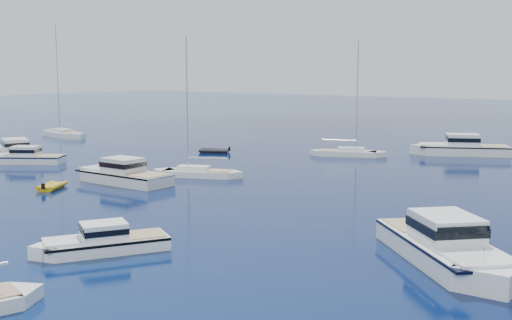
{
  "coord_description": "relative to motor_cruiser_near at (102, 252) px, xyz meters",
  "views": [
    {
      "loc": [
        29.31,
        -21.04,
        9.77
      ],
      "look_at": [
        -3.28,
        22.42,
        2.2
      ],
      "focal_mm": 45.42,
      "sensor_mm": 36.0,
      "label": 1
    }
  ],
  "objects": [
    {
      "name": "ground",
      "position": [
        -2.25,
        -1.12,
        0.0
      ],
      "size": [
        400.0,
        400.0,
        0.0
      ],
      "primitive_type": "plane",
      "color": "navy",
      "rests_on": "ground"
    },
    {
      "name": "motor_cruiser_near",
      "position": [
        0.0,
        0.0,
        0.0
      ],
      "size": [
        5.95,
        8.06,
        2.07
      ],
      "primitive_type": null,
      "rotation": [
        0.0,
        0.0,
        2.63
      ],
      "color": "white",
      "rests_on": "ground"
    },
    {
      "name": "motor_cruiser_right",
      "position": [
        15.67,
        9.27,
        0.0
      ],
      "size": [
        11.27,
        11.01,
        3.17
      ],
      "primitive_type": null,
      "rotation": [
        0.0,
        0.0,
        3.95
      ],
      "color": "white",
      "rests_on": "ground"
    },
    {
      "name": "motor_cruiser_left",
      "position": [
        -33.02,
        17.23,
        0.0
      ],
      "size": [
        8.94,
        7.23,
        2.34
      ],
      "primitive_type": null,
      "rotation": [
        0.0,
        0.0,
        2.16
      ],
      "color": "silver",
      "rests_on": "ground"
    },
    {
      "name": "motor_cruiser_centre",
      "position": [
        -15.78,
        15.37,
        0.0
      ],
      "size": [
        10.83,
        3.46,
        2.83
      ],
      "primitive_type": null,
      "rotation": [
        0.0,
        0.0,
        1.59
      ],
      "color": "silver",
      "rests_on": "ground"
    },
    {
      "name": "motor_cruiser_far_l",
      "position": [
        -37.34,
        18.91,
        0.0
      ],
      "size": [
        11.26,
        7.58,
        2.85
      ],
      "primitive_type": null,
      "rotation": [
        0.0,
        0.0,
        1.14
      ],
      "color": "white",
      "rests_on": "ground"
    },
    {
      "name": "motor_cruiser_distant",
      "position": [
        1.34,
        51.62,
        0.0
      ],
      "size": [
        12.24,
        8.71,
        3.12
      ],
      "primitive_type": null,
      "rotation": [
        0.0,
        0.0,
        2.05
      ],
      "color": "white",
      "rests_on": "ground"
    },
    {
      "name": "sailboat_mid_l",
      "position": [
        -12.64,
        21.75,
        0.0
      ],
      "size": [
        9.19,
        5.9,
        13.28
      ],
      "primitive_type": null,
      "rotation": [
        0.0,
        0.0,
        2.0
      ],
      "color": "white",
      "rests_on": "ground"
    },
    {
      "name": "sailboat_centre",
      "position": [
        -8.57,
        42.89,
        0.0
      ],
      "size": [
        9.35,
        6.05,
        13.52
      ],
      "primitive_type": null,
      "rotation": [
        0.0,
        0.0,
        5.15
      ],
      "color": "white",
      "rests_on": "ground"
    },
    {
      "name": "sailboat_far_l",
      "position": [
        -52.53,
        36.64,
        0.0
      ],
      "size": [
        11.87,
        5.18,
        16.92
      ],
      "primitive_type": null,
      "rotation": [
        0.0,
        0.0,
        1.38
      ],
      "color": "silver",
      "rests_on": "ground"
    },
    {
      "name": "tender_yellow",
      "position": [
        -18.09,
        9.84,
        0.0
      ],
      "size": [
        3.1,
        3.6,
        0.95
      ],
      "primitive_type": null,
      "rotation": [
        0.0,
        0.0,
        0.52
      ],
      "color": "gold",
      "rests_on": "ground"
    },
    {
      "name": "tender_grey_far",
      "position": [
        -22.8,
        36.03,
        0.0
      ],
      "size": [
        4.19,
        3.53,
        0.95
      ],
      "primitive_type": null,
      "rotation": [
        0.0,
        0.0,
        2.07
      ],
      "color": "black",
      "rests_on": "ground"
    }
  ]
}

